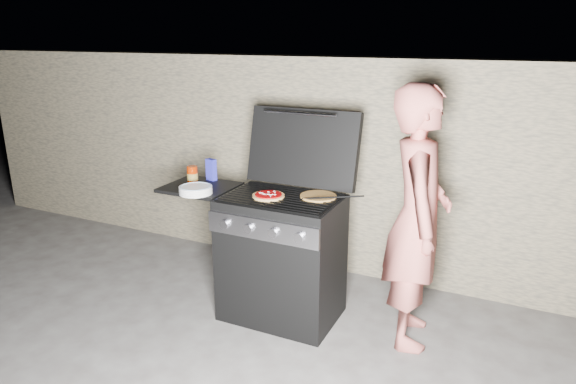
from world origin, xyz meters
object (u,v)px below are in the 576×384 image
at_px(gas_grill, 251,251).
at_px(person, 417,218).
at_px(sauce_jar, 192,174).
at_px(pizza_topped, 268,195).

relative_size(gas_grill, person, 0.79).
distance_m(sauce_jar, person, 1.69).
bearing_deg(sauce_jar, gas_grill, -6.61).
height_order(pizza_topped, sauce_jar, sauce_jar).
bearing_deg(person, gas_grill, 82.72).
bearing_deg(gas_grill, pizza_topped, -15.05).
bearing_deg(gas_grill, sauce_jar, 173.39).
height_order(pizza_topped, person, person).
distance_m(gas_grill, pizza_topped, 0.50).
bearing_deg(gas_grill, person, 6.26).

